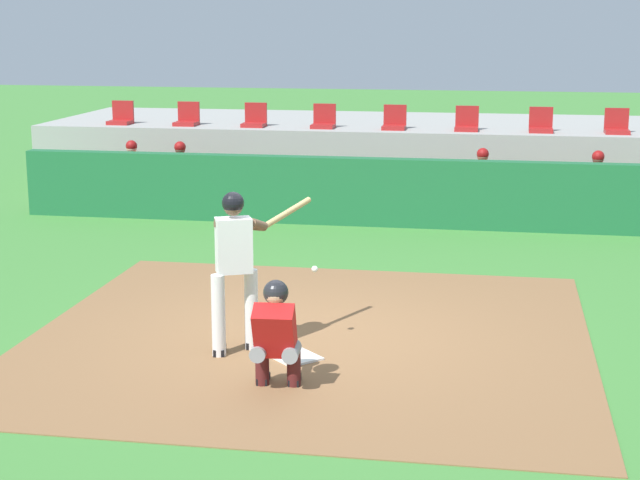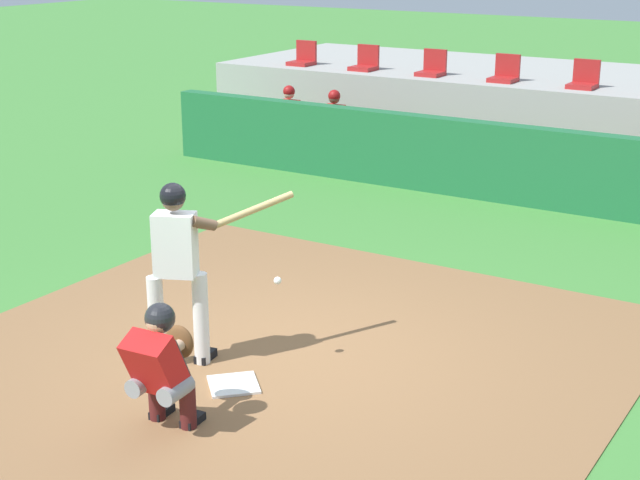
# 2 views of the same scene
# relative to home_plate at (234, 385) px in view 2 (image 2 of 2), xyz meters

# --- Properties ---
(ground_plane) EXTENTS (80.00, 80.00, 0.00)m
(ground_plane) POSITION_rel_home_plate_xyz_m (0.00, 0.80, -0.02)
(ground_plane) COLOR #428438
(dirt_infield) EXTENTS (6.40, 6.40, 0.01)m
(dirt_infield) POSITION_rel_home_plate_xyz_m (0.00, 0.80, -0.02)
(dirt_infield) COLOR olive
(dirt_infield) RESTS_ON ground
(home_plate) EXTENTS (0.62, 0.62, 0.02)m
(home_plate) POSITION_rel_home_plate_xyz_m (0.00, 0.00, 0.00)
(home_plate) COLOR white
(home_plate) RESTS_ON dirt_infield
(batter_at_plate) EXTENTS (0.91, 1.23, 1.80)m
(batter_at_plate) POSITION_rel_home_plate_xyz_m (-0.68, 0.12, 1.01)
(batter_at_plate) COLOR silver
(batter_at_plate) RESTS_ON ground
(catcher_crouched) EXTENTS (0.50, 1.88, 1.13)m
(catcher_crouched) POSITION_rel_home_plate_xyz_m (-0.02, -0.91, 0.59)
(catcher_crouched) COLOR gray
(catcher_crouched) RESTS_ON ground
(dugout_wall) EXTENTS (13.00, 0.30, 1.20)m
(dugout_wall) POSITION_rel_home_plate_xyz_m (0.00, 7.30, 0.58)
(dugout_wall) COLOR #1E6638
(dugout_wall) RESTS_ON ground
(dugout_bench) EXTENTS (11.80, 0.44, 0.45)m
(dugout_bench) POSITION_rel_home_plate_xyz_m (0.00, 8.30, 0.20)
(dugout_bench) COLOR olive
(dugout_bench) RESTS_ON ground
(dugout_player_0) EXTENTS (0.49, 0.70, 1.30)m
(dugout_player_0) POSITION_rel_home_plate_xyz_m (-4.86, 8.14, 0.65)
(dugout_player_0) COLOR #939399
(dugout_player_0) RESTS_ON ground
(dugout_player_1) EXTENTS (0.49, 0.70, 1.30)m
(dugout_player_1) POSITION_rel_home_plate_xyz_m (-3.89, 8.14, 0.65)
(dugout_player_1) COLOR #939399
(dugout_player_1) RESTS_ON ground
(stands_platform) EXTENTS (15.00, 4.40, 1.40)m
(stands_platform) POSITION_rel_home_plate_xyz_m (0.00, 11.70, 0.68)
(stands_platform) COLOR #9E9E99
(stands_platform) RESTS_ON ground
(stadium_seat_0) EXTENTS (0.46, 0.46, 0.48)m
(stadium_seat_0) POSITION_rel_home_plate_xyz_m (-5.78, 10.18, 1.51)
(stadium_seat_0) COLOR #A51E1E
(stadium_seat_0) RESTS_ON stands_platform
(stadium_seat_1) EXTENTS (0.46, 0.46, 0.48)m
(stadium_seat_1) POSITION_rel_home_plate_xyz_m (-4.33, 10.18, 1.51)
(stadium_seat_1) COLOR #A51E1E
(stadium_seat_1) RESTS_ON stands_platform
(stadium_seat_2) EXTENTS (0.46, 0.46, 0.48)m
(stadium_seat_2) POSITION_rel_home_plate_xyz_m (-2.89, 10.18, 1.51)
(stadium_seat_2) COLOR #A51E1E
(stadium_seat_2) RESTS_ON stands_platform
(stadium_seat_3) EXTENTS (0.46, 0.46, 0.48)m
(stadium_seat_3) POSITION_rel_home_plate_xyz_m (-1.44, 10.18, 1.51)
(stadium_seat_3) COLOR #A51E1E
(stadium_seat_3) RESTS_ON stands_platform
(stadium_seat_4) EXTENTS (0.46, 0.46, 0.48)m
(stadium_seat_4) POSITION_rel_home_plate_xyz_m (0.00, 10.18, 1.51)
(stadium_seat_4) COLOR #A51E1E
(stadium_seat_4) RESTS_ON stands_platform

